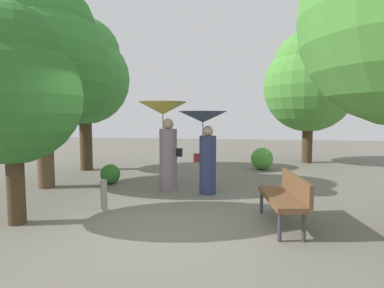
# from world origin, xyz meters

# --- Properties ---
(ground_plane) EXTENTS (40.00, 40.00, 0.00)m
(ground_plane) POSITION_xyz_m (0.00, 0.00, 0.00)
(ground_plane) COLOR #6B665B
(person_left) EXTENTS (1.16, 1.16, 2.12)m
(person_left) POSITION_xyz_m (-0.57, 2.50, 1.49)
(person_left) COLOR gray
(person_left) RESTS_ON ground
(person_right) EXTENTS (1.11, 1.11, 1.89)m
(person_right) POSITION_xyz_m (0.43, 2.24, 1.35)
(person_right) COLOR navy
(person_right) RESTS_ON ground
(park_bench) EXTENTS (0.70, 1.56, 0.83)m
(park_bench) POSITION_xyz_m (2.00, 0.29, 0.51)
(park_bench) COLOR #38383D
(park_bench) RESTS_ON ground
(tree_near_left) EXTENTS (2.92, 2.92, 4.94)m
(tree_near_left) POSITION_xyz_m (-3.87, 4.83, 3.23)
(tree_near_left) COLOR #42301E
(tree_near_left) RESTS_ON ground
(tree_mid_left) EXTENTS (3.30, 3.30, 5.11)m
(tree_mid_left) POSITION_xyz_m (-3.56, 2.20, 3.25)
(tree_mid_left) COLOR brown
(tree_mid_left) RESTS_ON ground
(tree_mid_right) EXTENTS (3.37, 3.37, 4.99)m
(tree_mid_right) POSITION_xyz_m (3.65, 7.82, 3.12)
(tree_mid_right) COLOR #42301E
(tree_mid_right) RESTS_ON ground
(tree_far_back) EXTENTS (2.21, 2.21, 3.55)m
(tree_far_back) POSITION_xyz_m (-2.37, -0.35, 2.29)
(tree_far_back) COLOR #42301E
(tree_far_back) RESTS_ON ground
(bush_path_left) EXTENTS (0.52, 0.52, 0.52)m
(bush_path_left) POSITION_xyz_m (-2.16, 2.87, 0.26)
(bush_path_left) COLOR #2D6B28
(bush_path_left) RESTS_ON ground
(bush_path_right) EXTENTS (0.73, 0.73, 0.73)m
(bush_path_right) POSITION_xyz_m (1.88, 5.87, 0.37)
(bush_path_right) COLOR #4C9338
(bush_path_right) RESTS_ON ground
(path_marker_post) EXTENTS (0.12, 0.12, 0.59)m
(path_marker_post) POSITION_xyz_m (-1.27, 0.58, 0.29)
(path_marker_post) COLOR gray
(path_marker_post) RESTS_ON ground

